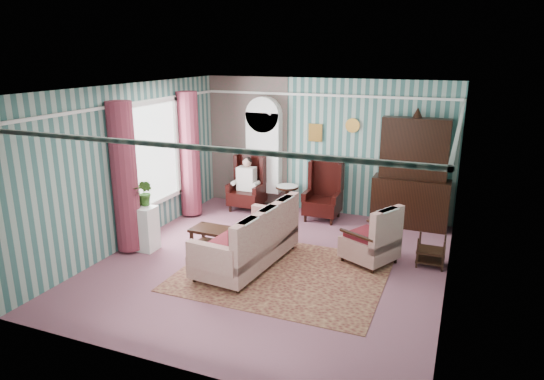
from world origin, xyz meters
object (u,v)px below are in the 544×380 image
at_px(nest_table, 431,250).
at_px(coffee_table, 217,240).
at_px(round_side_table, 287,199).
at_px(floral_armchair, 370,237).
at_px(bookcase, 264,158).
at_px(seated_woman, 247,184).
at_px(wingback_right, 323,191).
at_px(plant_stand, 141,228).
at_px(sofa, 247,239).
at_px(wingback_left, 247,183).
at_px(dresser_hutch, 413,170).

bearing_deg(nest_table, coffee_table, -167.83).
height_order(round_side_table, floral_armchair, floral_armchair).
bearing_deg(floral_armchair, bookcase, 79.37).
xyz_separation_m(seated_woman, nest_table, (4.07, -1.55, -0.32)).
distance_m(wingback_right, round_side_table, 0.92).
height_order(plant_stand, sofa, sofa).
xyz_separation_m(floral_armchair, coffee_table, (-2.62, -0.53, -0.25)).
bearing_deg(coffee_table, bookcase, 94.83).
relative_size(wingback_left, seated_woman, 1.06).
relative_size(seated_woman, floral_armchair, 1.30).
height_order(dresser_hutch, wingback_right, dresser_hutch).
bearing_deg(plant_stand, round_side_table, 59.62).
xyz_separation_m(seated_woman, round_side_table, (0.90, 0.15, -0.29)).
xyz_separation_m(bookcase, sofa, (0.97, -3.04, -0.66)).
height_order(wingback_left, nest_table, wingback_left).
distance_m(bookcase, plant_stand, 3.39).
distance_m(round_side_table, sofa, 2.82).
bearing_deg(floral_armchair, sofa, 141.40).
xyz_separation_m(wingback_right, floral_armchair, (1.35, -1.79, -0.17)).
distance_m(wingback_left, wingback_right, 1.75).
bearing_deg(wingback_right, plant_stand, -132.84).
distance_m(seated_woman, sofa, 2.92).
distance_m(nest_table, coffee_table, 3.67).
distance_m(nest_table, sofa, 3.06).
relative_size(wingback_left, round_side_table, 2.08).
bearing_deg(sofa, coffee_table, 72.11).
bearing_deg(sofa, bookcase, 23.34).
bearing_deg(sofa, seated_woman, 30.37).
bearing_deg(round_side_table, floral_armchair, -41.45).
relative_size(seated_woman, nest_table, 2.19).
distance_m(dresser_hutch, floral_armchair, 2.22).
bearing_deg(plant_stand, nest_table, 13.84).
bearing_deg(wingback_left, dresser_hutch, 4.41).
xyz_separation_m(plant_stand, sofa, (2.02, 0.10, 0.06)).
bearing_deg(bookcase, wingback_left, -122.66).
relative_size(bookcase, wingback_left, 1.79).
distance_m(round_side_table, floral_armchair, 2.94).
distance_m(wingback_left, floral_armchair, 3.58).
bearing_deg(nest_table, floral_armchair, -166.11).
relative_size(plant_stand, sofa, 0.38).
bearing_deg(bookcase, nest_table, -26.92).
distance_m(wingback_right, nest_table, 2.81).
height_order(wingback_left, floral_armchair, wingback_left).
bearing_deg(floral_armchair, coffee_table, 128.34).
bearing_deg(seated_woman, dresser_hutch, 4.41).
bearing_deg(seated_woman, floral_armchair, -30.03).
xyz_separation_m(bookcase, nest_table, (3.82, -1.94, -0.85)).
bearing_deg(coffee_table, floral_armchair, 11.53).
distance_m(wingback_right, floral_armchair, 2.25).
distance_m(wingback_left, seated_woman, 0.04).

